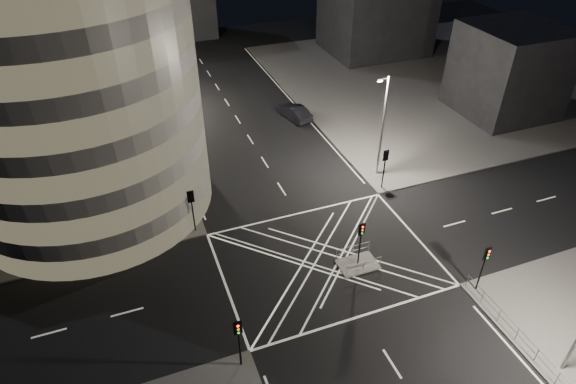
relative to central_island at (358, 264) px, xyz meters
name	(u,v)px	position (x,y,z in m)	size (l,w,h in m)	color
ground	(326,259)	(-2.00, 1.50, -0.07)	(120.00, 120.00, 0.00)	black
sidewalk_far_right	(437,78)	(27.00, 28.50, 0.00)	(42.00, 42.00, 0.15)	#52504D
central_island	(358,264)	(0.00, 0.00, 0.00)	(3.00, 2.00, 0.15)	slate
office_block_rear	(12,2)	(-24.00, 43.50, 11.07)	(24.00, 16.00, 22.00)	gray
building_right_far	(377,0)	(24.00, 41.50, 7.58)	(14.00, 12.00, 15.00)	black
building_right_near	(509,70)	(28.00, 17.50, 5.08)	(10.00, 10.00, 10.00)	black
tree_a	(163,178)	(-12.50, 10.50, 4.30)	(4.54, 4.54, 6.84)	black
tree_b	(152,138)	(-12.50, 16.50, 4.86)	(5.11, 5.11, 7.73)	black
tree_c	(143,110)	(-12.50, 22.50, 4.77)	(3.79, 3.79, 6.90)	black
tree_d	(137,88)	(-12.50, 28.50, 4.64)	(4.28, 4.28, 7.04)	black
tree_e	(131,71)	(-12.50, 34.50, 4.36)	(4.12, 4.12, 6.67)	black
traffic_signal_fl	(192,204)	(-10.80, 8.30, 2.84)	(0.55, 0.22, 4.00)	black
traffic_signal_nl	(238,335)	(-10.80, -5.30, 2.84)	(0.55, 0.22, 4.00)	black
traffic_signal_fr	(385,162)	(6.80, 8.30, 2.84)	(0.55, 0.22, 4.00)	black
traffic_signal_nr	(485,261)	(6.80, -5.30, 2.84)	(0.55, 0.22, 4.00)	black
traffic_signal_island	(361,236)	(0.00, 0.00, 2.84)	(0.55, 0.22, 4.00)	black
street_lamp_left_near	(168,146)	(-11.44, 13.50, 5.47)	(1.25, 0.25, 10.00)	slate
street_lamp_left_far	(142,70)	(-11.44, 31.50, 5.47)	(1.25, 0.25, 10.00)	slate
street_lamp_right_far	(382,124)	(7.44, 10.50, 5.47)	(1.25, 0.25, 10.00)	slate
railing_near_right	(526,344)	(6.30, -10.65, 0.62)	(0.06, 11.70, 1.10)	slate
railing_island_south	(364,266)	(0.00, -0.90, 0.62)	(2.80, 0.06, 1.10)	slate
railing_island_north	(353,251)	(0.00, 0.90, 0.62)	(2.80, 0.06, 1.10)	slate
sedan	(294,112)	(4.31, 24.41, 0.76)	(1.77, 5.09, 1.68)	black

